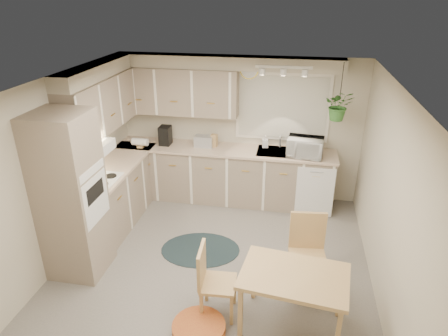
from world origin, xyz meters
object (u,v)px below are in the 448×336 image
(dining_table, at_px, (292,301))
(pet_bed, at_px, (199,330))
(chair_back, at_px, (308,257))
(braided_rug, at_px, (200,250))
(chair_left, at_px, (218,282))
(microwave, at_px, (305,145))

(dining_table, relative_size, pet_bed, 1.92)
(chair_back, distance_m, pet_bed, 1.49)
(chair_back, bearing_deg, braided_rug, -26.57)
(dining_table, xyz_separation_m, braided_rug, (-1.28, 1.15, -0.34))
(chair_left, relative_size, pet_bed, 1.51)
(microwave, bearing_deg, chair_left, -103.08)
(pet_bed, relative_size, microwave, 1.04)
(dining_table, relative_size, microwave, 2.00)
(chair_back, xyz_separation_m, pet_bed, (-1.10, -0.91, -0.41))
(chair_back, height_order, braided_rug, chair_back)
(microwave, bearing_deg, pet_bed, -103.39)
(microwave, bearing_deg, braided_rug, -127.39)
(chair_left, bearing_deg, dining_table, 82.80)
(chair_left, xyz_separation_m, pet_bed, (-0.14, -0.36, -0.36))
(chair_left, relative_size, chair_back, 0.89)
(chair_left, height_order, braided_rug, chair_left)
(chair_left, distance_m, microwave, 2.76)
(dining_table, bearing_deg, chair_back, 75.74)
(microwave, bearing_deg, dining_table, -85.57)
(braided_rug, bearing_deg, chair_left, -66.55)
(chair_back, xyz_separation_m, microwave, (-0.08, 1.97, 0.65))
(chair_back, bearing_deg, dining_table, 69.86)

